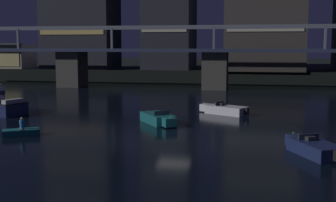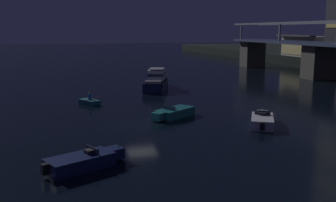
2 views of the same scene
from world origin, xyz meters
name	(u,v)px [view 2 (image 2 of 2)]	position (x,y,z in m)	size (l,w,h in m)	color
ground_plane	(142,124)	(0.00, 0.00, 0.00)	(400.00, 400.00, 0.00)	black
waterfront_pavilion	(308,46)	(-42.32, 46.68, 4.44)	(12.40, 7.40, 4.70)	#B2AD9E
cabin_cruiser_near_left	(156,81)	(-19.58, 6.33, 1.05)	(9.27, 5.40, 2.79)	#19234C
speedboat_near_right	(83,161)	(9.57, -5.57, 0.41)	(3.31, 4.98, 1.16)	#19234C
speedboat_mid_left	(174,113)	(-1.89, 3.47, 0.41)	(3.88, 4.75, 1.16)	#196066
speedboat_mid_center	(262,120)	(3.17, 9.86, 0.41)	(4.88, 3.57, 1.16)	silver
dinghy_with_paddler	(89,102)	(-10.64, -3.55, 0.28)	(2.79, 2.71, 1.36)	#196066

